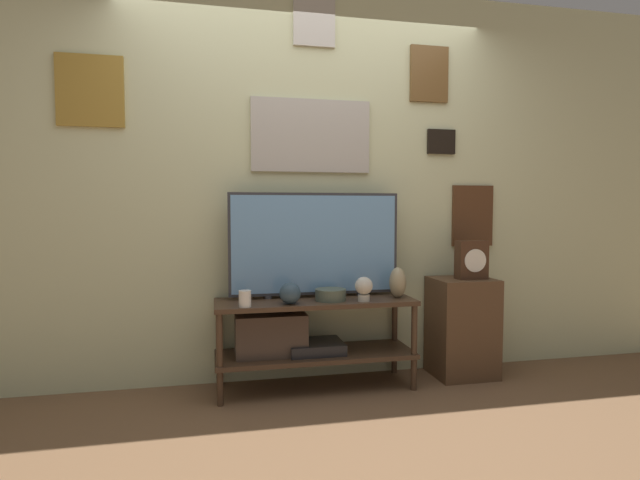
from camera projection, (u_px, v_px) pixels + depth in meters
The scene contains 11 objects.
ground_plane at pixel (323, 402), 3.05m from camera, with size 12.00×12.00×0.00m, color brown.
wall_back at pixel (308, 183), 3.46m from camera, with size 6.40×0.08×2.70m.
media_console at pixel (298, 333), 3.25m from camera, with size 1.30×0.42×0.59m.
television at pixel (315, 244), 3.33m from camera, with size 1.15×0.05×0.70m.
vase_urn_stoneware at pixel (398, 282), 3.33m from camera, with size 0.11×0.13×0.20m.
vase_round_glass at pixel (290, 293), 3.10m from camera, with size 0.13×0.13×0.13m.
vase_wide_bowl at pixel (331, 295), 3.22m from camera, with size 0.20×0.20×0.08m.
candle_jar at pixel (245, 299), 3.01m from camera, with size 0.07×0.07×0.10m.
decorative_bust at pixel (364, 287), 3.19m from camera, with size 0.11×0.11×0.16m.
side_table at pixel (462, 327), 3.52m from camera, with size 0.42×0.36×0.69m.
mantel_clock at pixel (472, 260), 3.47m from camera, with size 0.21×0.11×0.27m.
Camera 1 is at (-0.65, -2.92, 1.17)m, focal length 28.00 mm.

